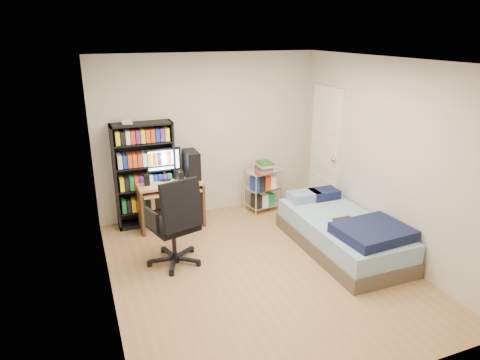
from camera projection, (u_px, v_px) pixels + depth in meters
name	position (u px, v px, depth m)	size (l,w,h in m)	color
room	(261.00, 174.00, 4.89)	(3.58, 4.08, 2.58)	#A77853
media_shelf	(145.00, 174.00, 6.29)	(0.88, 0.29, 1.63)	black
computer_desk	(175.00, 184.00, 6.37)	(0.94, 0.54, 1.18)	tan
office_chair	(176.00, 237.00, 5.31)	(0.85, 0.85, 1.16)	black
wire_cart	(263.00, 179.00, 6.88)	(0.56, 0.44, 0.83)	white
bed	(343.00, 233.00, 5.70)	(0.99, 1.97, 0.56)	brown
door	(326.00, 151.00, 6.75)	(0.12, 0.80, 2.00)	silver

